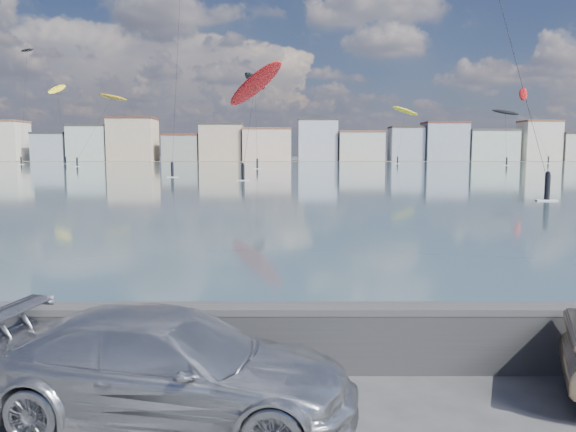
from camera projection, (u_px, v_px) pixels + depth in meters
name	position (u px, v px, depth m)	size (l,w,h in m)	color
bay_water	(282.00, 170.00, 96.62)	(500.00, 177.00, 0.00)	#395D67
far_shore_strip	(285.00, 160.00, 204.40)	(500.00, 60.00, 0.00)	#4C473D
seawall	(221.00, 334.00, 8.34)	(400.00, 0.36, 1.08)	#28282B
far_buildings	(289.00, 143.00, 189.80)	(240.79, 13.26, 14.60)	beige
car_silver	(169.00, 367.00, 6.84)	(1.88, 4.62, 1.34)	silver
kitesurfer_1	(524.00, 95.00, 159.10)	(6.63, 13.26, 22.13)	red
kitesurfer_2	(27.00, 53.00, 140.84)	(6.62, 9.77, 29.42)	black
kitesurfer_6	(255.00, 85.00, 76.57)	(9.46, 19.90, 15.81)	red
kitesurfer_7	(255.00, 83.00, 117.25)	(5.52, 19.27, 19.99)	black
kitesurfer_9	(505.00, 113.00, 136.43)	(6.31, 12.73, 14.05)	black
kitesurfer_10	(112.00, 98.00, 133.62)	(9.83, 19.20, 17.70)	#BF8C19
kitesurfer_11	(57.00, 91.00, 149.89)	(6.60, 10.58, 22.04)	yellow
kitesurfer_13	(405.00, 112.00, 155.95)	(9.04, 13.90, 16.14)	yellow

